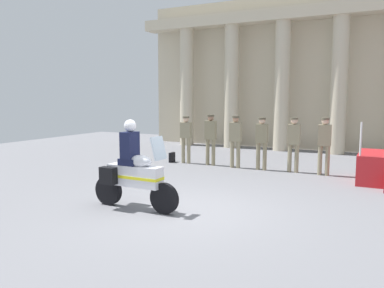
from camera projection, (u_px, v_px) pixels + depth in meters
ground_plane at (186, 210)px, 8.22m from camera, size 28.00×28.00×0.00m
colonnade_backdrop at (286, 70)px, 17.53m from camera, size 13.69×1.52×6.93m
officer_in_row_0 at (186, 136)px, 13.96m from camera, size 0.40×0.26×1.69m
officer_in_row_1 at (211, 135)px, 13.53m from camera, size 0.40×0.26×1.76m
officer_in_row_2 at (235, 137)px, 13.04m from camera, size 0.40×0.26×1.74m
officer_in_row_3 at (262, 139)px, 12.64m from camera, size 0.40×0.26×1.71m
officer_in_row_4 at (294, 140)px, 12.25m from camera, size 0.40×0.26×1.73m
officer_in_row_5 at (324, 141)px, 11.76m from camera, size 0.40×0.26×1.75m
motorcycle_with_rider at (132, 172)px, 8.23m from camera, size 2.09×0.71×1.90m
briefcase_on_ground at (172, 157)px, 14.25m from camera, size 0.10×0.32×0.36m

